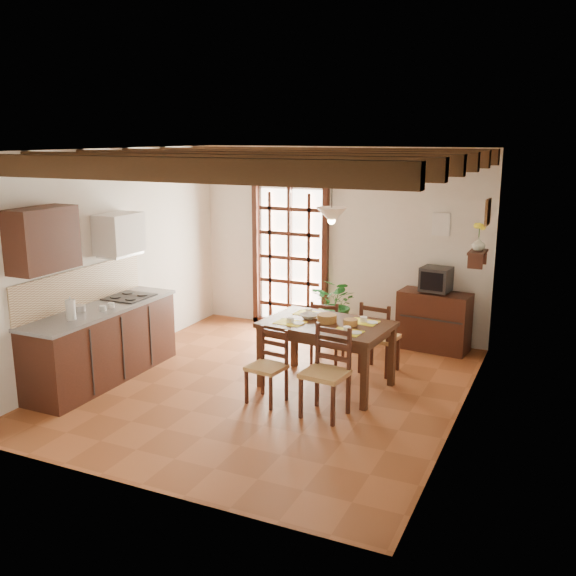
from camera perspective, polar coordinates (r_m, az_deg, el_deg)
The scene contains 25 objects.
ground_plane at distance 7.84m, azimuth -1.90°, elevation -8.76°, with size 5.00×5.00×0.00m, color brown.
room_shell at distance 7.35m, azimuth -2.01°, elevation 4.47°, with size 4.52×5.02×2.81m.
ceiling_beams at distance 7.26m, azimuth -2.07°, elevation 11.29°, with size 4.50×4.34×0.20m.
french_door at distance 9.97m, azimuth 0.17°, elevation 3.14°, with size 1.26×0.11×2.32m.
kitchen_counter at distance 8.24m, azimuth -16.14°, elevation -4.67°, with size 0.64×2.25×1.38m.
upper_cabinet at distance 7.52m, azimuth -20.98°, elevation 4.05°, with size 0.35×0.80×0.70m, color #341810.
range_hood at distance 8.43m, azimuth -14.78°, elevation 4.63°, with size 0.38×0.60×0.54m.
counter_items at distance 8.18m, azimuth -15.96°, elevation -1.26°, with size 0.50×1.43×0.25m.
dining_table at distance 7.64m, azimuth 3.47°, elevation -3.81°, with size 1.56×1.09×0.80m.
chair_near_left at distance 7.33m, azimuth -1.86°, elevation -8.15°, with size 0.44×0.42×0.84m.
chair_near_right at distance 6.98m, azimuth 3.35°, elevation -8.94°, with size 0.50×0.48×0.97m.
chair_far_left at distance 8.57m, azimuth 3.51°, elevation -4.88°, with size 0.41×0.40×0.86m.
chair_far_right at distance 8.28m, azimuth 8.07°, elevation -5.50°, with size 0.48×0.47×0.93m.
table_setting at distance 7.59m, azimuth 3.49°, elevation -2.51°, with size 1.07×0.72×0.10m.
table_bowl at distance 7.76m, azimuth 1.92°, elevation -2.52°, with size 0.22×0.22×0.05m, color white.
sideboard at distance 9.25m, azimuth 12.83°, elevation -2.88°, with size 0.98×0.44×0.83m, color #341810.
crt_tv at distance 9.09m, azimuth 13.02°, elevation 0.77°, with size 0.43×0.40×0.33m.
fuse_box at distance 9.22m, azimuth 13.46°, elevation 5.53°, with size 0.25×0.03×0.32m, color white.
plant_pot at distance 9.49m, azimuth 4.33°, elevation -4.08°, with size 0.35×0.35×0.21m, color maroon.
potted_plant at distance 9.36m, azimuth 4.37°, elevation -1.40°, with size 1.81×1.55×2.02m, color #144C19.
wall_shelf at distance 8.30m, azimuth 16.50°, elevation 2.82°, with size 0.20×0.42×0.20m.
shelf_vase at distance 8.27m, azimuth 16.57°, elevation 3.77°, with size 0.15×0.15×0.15m, color #B2BFB2.
shelf_flowers at distance 8.24m, azimuth 16.66°, elevation 5.19°, with size 0.14×0.14×0.36m.
framed_picture at distance 8.21m, azimuth 17.33°, elevation 6.47°, with size 0.03×0.32×0.32m.
pendant_lamp at distance 7.44m, azimuth 3.90°, elevation 6.60°, with size 0.36×0.36×0.84m.
Camera 1 is at (3.24, -6.49, 2.96)m, focal length 40.00 mm.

